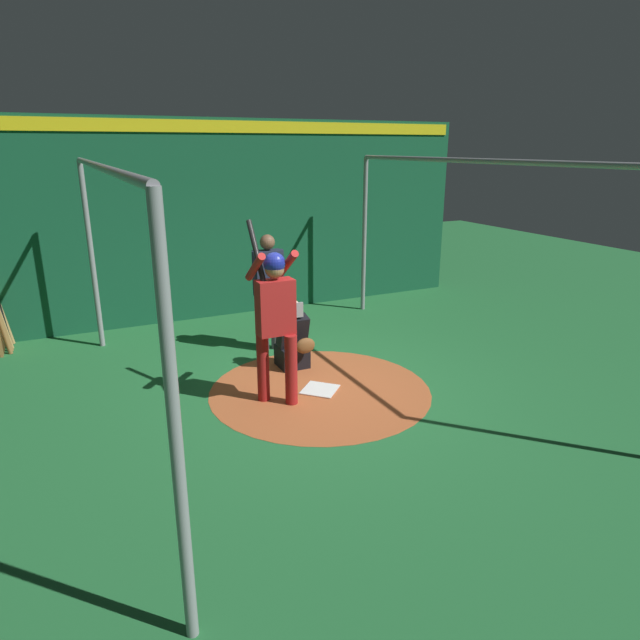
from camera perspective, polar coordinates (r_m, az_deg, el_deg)
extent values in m
plane|color=#216633|center=(7.19, 0.00, -7.24)|extent=(25.53, 25.53, 0.00)
cylinder|color=#AD562D|center=(7.18, 0.00, -7.22)|extent=(2.84, 2.84, 0.01)
cube|color=white|center=(7.18, 0.00, -7.16)|extent=(0.59, 0.59, 0.01)
cylinder|color=maroon|center=(6.68, -2.99, -5.15)|extent=(0.15, 0.15, 0.88)
cylinder|color=maroon|center=(6.80, -5.88, -4.81)|extent=(0.15, 0.15, 0.88)
cube|color=#B21E1E|center=(6.48, -4.61, 1.31)|extent=(0.22, 0.44, 0.66)
cylinder|color=#B21E1E|center=(6.53, -3.40, 5.76)|extent=(0.53, 0.09, 0.41)
cylinder|color=#B21E1E|center=(6.39, -6.70, 5.42)|extent=(0.53, 0.09, 0.41)
sphere|color=#9E704C|center=(6.37, -4.71, 5.29)|extent=(0.23, 0.23, 0.23)
sphere|color=navy|center=(6.36, -4.72, 5.84)|extent=(0.25, 0.25, 0.25)
cylinder|color=black|center=(6.50, -6.54, 6.82)|extent=(0.54, 0.06, 0.73)
cube|color=black|center=(7.90, -2.86, -3.72)|extent=(0.40, 0.40, 0.30)
cube|color=black|center=(7.73, -2.79, -1.19)|extent=(0.31, 0.40, 0.49)
sphere|color=beige|center=(7.61, -2.77, 1.22)|extent=(0.23, 0.23, 0.23)
cube|color=gray|center=(7.52, -2.46, 1.02)|extent=(0.03, 0.21, 0.21)
ellipsoid|color=brown|center=(7.56, -1.52, -2.66)|extent=(0.12, 0.28, 0.22)
cylinder|color=#4C4C51|center=(8.52, -4.58, -0.17)|extent=(0.15, 0.15, 0.86)
cylinder|color=#4C4C51|center=(8.45, -5.84, -0.35)|extent=(0.15, 0.15, 0.86)
cube|color=#1E2338|center=(8.28, -5.35, 4.83)|extent=(0.22, 0.42, 0.68)
cylinder|color=#1E2338|center=(8.34, -4.06, 5.33)|extent=(0.09, 0.09, 0.57)
cylinder|color=#1E2338|center=(8.20, -6.69, 5.05)|extent=(0.09, 0.09, 0.57)
sphere|color=brown|center=(8.19, -5.44, 7.99)|extent=(0.22, 0.22, 0.22)
cube|color=#145133|center=(10.24, -9.63, 10.12)|extent=(0.20, 9.53, 3.47)
cube|color=yellow|center=(10.06, -9.92, 19.04)|extent=(0.03, 9.34, 0.20)
cylinder|color=gray|center=(9.03, -22.45, 5.98)|extent=(0.08, 0.08, 2.82)
cylinder|color=gray|center=(3.33, -14.63, -11.84)|extent=(0.08, 0.08, 2.82)
cylinder|color=gray|center=(10.41, 4.58, 8.60)|extent=(0.08, 0.08, 2.82)
cylinder|color=gray|center=(5.90, -21.85, 14.46)|extent=(6.00, 0.07, 0.07)
cylinder|color=gray|center=(7.85, 16.32, 15.44)|extent=(6.00, 0.07, 0.07)
cylinder|color=black|center=(10.30, -29.67, 0.63)|extent=(0.06, 0.19, 0.85)
cylinder|color=olive|center=(10.18, -29.71, 0.54)|extent=(0.06, 0.21, 0.88)
cylinder|color=tan|center=(10.08, -29.72, 0.16)|extent=(0.06, 0.14, 0.81)
cylinder|color=tan|center=(9.95, -29.79, 0.26)|extent=(0.06, 0.20, 0.91)
cylinder|color=black|center=(9.84, -29.80, -0.13)|extent=(0.06, 0.14, 0.84)
cylinder|color=tan|center=(9.73, -29.83, -0.35)|extent=(0.06, 0.18, 0.83)
cylinder|color=olive|center=(9.61, -29.87, -0.46)|extent=(0.06, 0.18, 0.86)
cylinder|color=olive|center=(9.49, -29.91, -0.65)|extent=(0.06, 0.17, 0.86)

